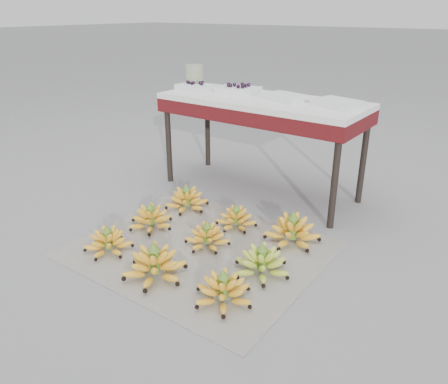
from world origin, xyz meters
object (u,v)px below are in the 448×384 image
Objects in this scene: tray_far_right at (338,103)px; newspaper_mat at (199,248)px; bunch_front_left at (108,242)px; bunch_back_left at (187,200)px; vendor_table at (261,109)px; bunch_mid_center at (207,237)px; glass_jar at (194,77)px; bunch_front_right at (223,291)px; bunch_mid_left at (151,219)px; bunch_front_center at (155,265)px; tray_right at (285,97)px; tray_far_left at (195,87)px; bunch_mid_right at (262,263)px; bunch_back_center at (236,219)px; bunch_back_right at (292,232)px; tray_left at (238,90)px.

newspaper_mat is at bearing -110.33° from tray_far_right.
bunch_back_left is (-0.02, 0.65, 0.00)m from bunch_front_left.
newspaper_mat is 1.06m from vendor_table.
bunch_mid_center is at bearing 23.49° from bunch_front_left.
bunch_front_right is at bearing -46.43° from glass_jar.
vendor_table reaches higher than bunch_mid_left.
bunch_mid_left is 1.02m from vendor_table.
bunch_front_center is at bearing -171.15° from bunch_front_right.
tray_right is at bearing 54.57° from bunch_front_left.
bunch_back_left reaches higher than bunch_mid_center.
newspaper_mat is 4.51× the size of bunch_front_right.
bunch_front_left is 1.10× the size of bunch_mid_left.
newspaper_mat is 4.98× the size of tray_far_left.
tray_far_right is (-0.06, 0.91, 0.61)m from bunch_mid_right.
bunch_mid_left reaches higher than newspaper_mat.
tray_far_right reaches higher than bunch_mid_right.
bunch_front_center is 1.50m from tray_far_left.
bunch_mid_left is at bearing -68.10° from tray_far_left.
tray_far_left reaches higher than bunch_mid_left.
vendor_table is (0.19, 1.18, 0.52)m from bunch_front_left.
tray_far_right is at bearing 100.79° from bunch_mid_right.
vendor_table is at bearing 90.13° from bunch_mid_center.
glass_jar reaches higher than vendor_table.
tray_far_right is (1.04, 0.05, -0.00)m from tray_far_left.
tray_right is (-0.03, 0.57, 0.62)m from bunch_back_center.
bunch_mid_right is 1.63m from glass_jar.
bunch_back_right is 0.28× the size of vendor_table.
tray_far_right is (0.71, 0.88, 0.61)m from bunch_mid_left.
glass_jar is (-1.17, 0.92, 0.67)m from bunch_mid_right.
bunch_front_right is at bearing -87.86° from tray_far_right.
bunch_front_center is 1.41m from tray_far_right.
glass_jar is at bearing 178.22° from tray_right.
bunch_front_right is (0.38, -0.29, 0.06)m from newspaper_mat.
bunch_front_left is 1.02× the size of bunch_back_left.
newspaper_mat is at bearing 145.49° from bunch_front_right.
tray_far_left is at bearing 87.63° from bunch_front_left.
tray_left is (-0.00, 0.57, 0.61)m from bunch_back_left.
bunch_front_left is 1.36m from tray_left.
bunch_front_right is at bearing 19.94° from bunch_front_center.
vendor_table is at bearing 2.57° from tray_far_left.
tray_left is at bearing 170.01° from vendor_table.
newspaper_mat is 0.51m from bunch_back_right.
bunch_front_left is 0.65m from bunch_back_left.
glass_jar reaches higher than tray_left.
bunch_back_right is 1.12m from tray_left.
tray_far_right is at bearing -1.06° from tray_left.
bunch_back_left is at bearing 137.76° from newspaper_mat.
bunch_mid_left is (-0.01, 0.32, 0.00)m from bunch_front_left.
bunch_mid_center is at bearing -47.71° from tray_far_left.
bunch_back_center is 0.82× the size of tray_left.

